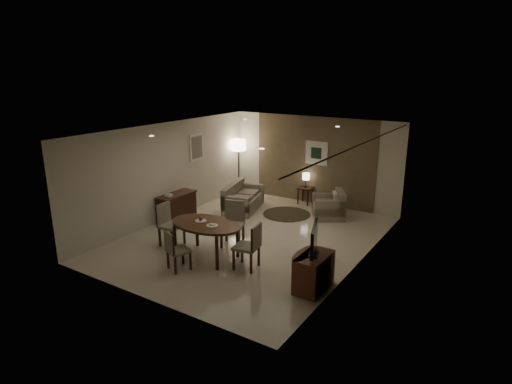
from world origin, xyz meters
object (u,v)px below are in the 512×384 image
Objects in this scene: console_desk at (177,207)px; sofa at (243,197)px; side_table at (305,196)px; floor_lamp at (239,167)px; tv_cabinet at (314,272)px; chair_far at (232,225)px; chair_left at (171,225)px; dining_table at (206,240)px; chair_right at (246,246)px; chair_near at (179,250)px; armchair at (328,204)px.

sofa reaches higher than console_desk.
floor_lamp is (-2.34, -0.25, 0.66)m from side_table.
tv_cabinet is 0.85× the size of chair_far.
chair_left reaches higher than sofa.
sofa is at bearing 139.73° from tv_cabinet.
chair_right reaches higher than dining_table.
console_desk is 1.18× the size of chair_left.
sofa is (-1.20, 3.23, -0.02)m from dining_table.
chair_far is 2.73m from sofa.
chair_left is at bearing 176.30° from dining_table.
console_desk is 1.39× the size of chair_near.
side_table is (-1.11, 0.79, -0.13)m from armchair.
chair_left is (-1.23, -0.77, -0.02)m from chair_far.
console_desk is at bearing 162.95° from tv_cabinet.
floor_lamp reaches higher than chair_left.
dining_table is 1.62× the size of chair_far.
chair_far is 0.65× the size of sofa.
dining_table reaches higher than armchair.
tv_cabinet is (4.89, -1.50, -0.03)m from console_desk.
dining_table is at bearing -96.46° from chair_left.
chair_left is 0.55× the size of floor_lamp.
chair_left is 1.02× the size of chair_right.
armchair reaches higher than tv_cabinet.
tv_cabinet is at bearing -94.21° from chair_left.
dining_table is 0.79m from chair_near.
dining_table is at bearing -33.34° from console_desk.
dining_table is 4.12m from armchair.
chair_left is at bearing -51.14° from console_desk.
chair_left is at bearing 178.55° from tv_cabinet.
tv_cabinet is 1.59m from chair_right.
floor_lamp is (-4.87, 4.49, 0.58)m from tv_cabinet.
tv_cabinet is at bearing -143.69° from chair_near.
tv_cabinet is at bearing -0.50° from dining_table.
chair_far is at bearing 82.38° from dining_table.
chair_right is at bearing -53.57° from floor_lamp.
chair_right is 3.93m from sofa.
dining_table is at bearing -91.50° from side_table.
chair_near is 5.69m from floor_lamp.
dining_table is 3.22× the size of side_table.
chair_right is 1.13× the size of armchair.
chair_right is (-1.58, 0.04, 0.15)m from tv_cabinet.
chair_near reaches higher than dining_table.
sofa is at bearing -53.93° from chair_near.
chair_far is at bearing -15.10° from console_desk.
chair_left reaches higher than chair_near.
chair_far is at bearing -57.27° from floor_lamp.
chair_right is at bearing -33.81° from armchair.
armchair reaches higher than side_table.
tv_cabinet is 2.68m from chair_far.
console_desk is 3.04m from floor_lamp.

